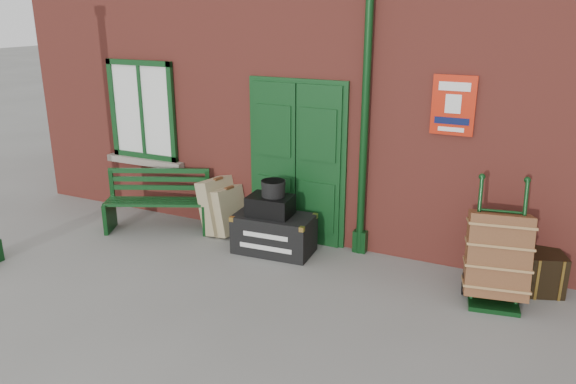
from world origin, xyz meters
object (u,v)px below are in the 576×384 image
Objects in this scene: porter_trolley at (497,256)px; houdini_trunk at (274,233)px; bench at (158,199)px; dark_trunk at (531,272)px.

houdini_trunk is at bearing 167.73° from porter_trolley.
bench is at bearing 175.82° from houdini_trunk.
bench is 1.92m from houdini_trunk.
dark_trunk is (3.18, 0.30, -0.02)m from houdini_trunk.
houdini_trunk is 2.83m from porter_trolley.
houdini_trunk is 1.56× the size of dark_trunk.
dark_trunk is at bearing -21.04° from bench.
houdini_trunk is 0.76× the size of porter_trolley.
bench is 1.14× the size of porter_trolley.
houdini_trunk is 3.19m from dark_trunk.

